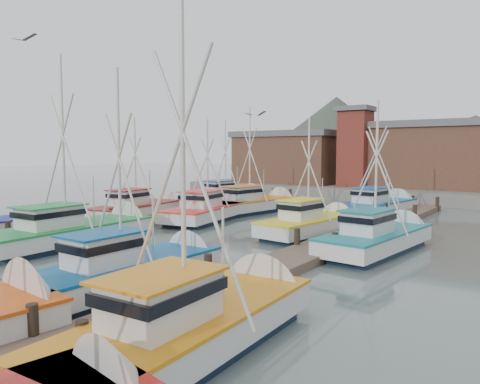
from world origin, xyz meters
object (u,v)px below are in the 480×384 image
Objects in this scene: boat_8 at (213,210)px; boat_12 at (256,204)px; boat_4 at (78,231)px; lookout_tower at (355,146)px.

boat_8 is 5.27m from boat_12.
boat_8 is (0.36, 11.30, -0.01)m from boat_4.
boat_12 is at bearing -97.42° from lookout_tower.
boat_8 is at bearing -85.69° from boat_12.
boat_4 is 1.07× the size of boat_8.
boat_12 is (0.68, 16.56, -0.01)m from boat_4.
boat_4 is at bearing -84.49° from boat_12.
lookout_tower is at bearing 90.45° from boat_12.
boat_4 reaches higher than lookout_tower.
boat_12 is (0.33, 5.26, 0.00)m from boat_8.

